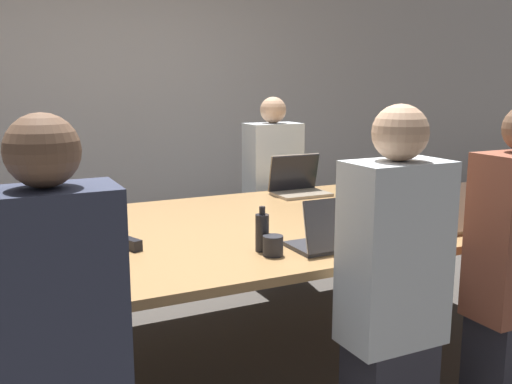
% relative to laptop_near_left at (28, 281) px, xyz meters
% --- Properties ---
extents(ground_plane, '(24.00, 24.00, 0.00)m').
position_rel_laptop_near_left_xyz_m(ground_plane, '(0.88, 0.65, -0.80)').
color(ground_plane, '#4C4742').
extents(curtain_wall, '(12.00, 0.06, 2.80)m').
position_rel_laptop_near_left_xyz_m(curtain_wall, '(0.88, 3.04, 0.60)').
color(curtain_wall, '#BCB7B2').
rests_on(curtain_wall, ground_plane).
extents(conference_table, '(3.70, 1.62, 0.73)m').
position_rel_laptop_near_left_xyz_m(conference_table, '(0.88, 0.65, -0.12)').
color(conference_table, '#9E7547').
rests_on(conference_table, ground_plane).
extents(laptop_near_left, '(0.35, 0.25, 0.24)m').
position_rel_laptop_near_left_xyz_m(laptop_near_left, '(0.00, 0.00, 0.00)').
color(laptop_near_left, '#333338').
rests_on(laptop_near_left, conference_table).
extents(person_near_left, '(0.40, 0.24, 1.39)m').
position_rel_laptop_near_left_xyz_m(person_near_left, '(0.04, -0.35, -0.12)').
color(person_near_left, '#2D2D38').
rests_on(person_near_left, ground_plane).
extents(cup_near_left, '(0.07, 0.07, 0.10)m').
position_rel_laptop_near_left_xyz_m(cup_near_left, '(0.25, 0.06, -0.02)').
color(cup_near_left, brown).
rests_on(cup_near_left, conference_table).
extents(laptop_near_midright, '(0.31, 0.24, 0.25)m').
position_rel_laptop_near_left_xyz_m(laptop_near_midright, '(1.26, 0.06, 0.00)').
color(laptop_near_midright, '#333338').
rests_on(laptop_near_midright, conference_table).
extents(person_near_midright, '(0.40, 0.24, 1.39)m').
position_rel_laptop_near_left_xyz_m(person_near_midright, '(1.30, -0.34, -0.12)').
color(person_near_midright, '#2D2D38').
rests_on(person_near_midright, ground_plane).
extents(cup_near_midright, '(0.09, 0.09, 0.09)m').
position_rel_laptop_near_left_xyz_m(cup_near_midright, '(1.00, 0.10, -0.03)').
color(cup_near_midright, '#232328').
rests_on(cup_near_midright, conference_table).
extents(bottle_near_midright, '(0.06, 0.06, 0.20)m').
position_rel_laptop_near_left_xyz_m(bottle_near_midright, '(0.99, 0.18, 0.02)').
color(bottle_near_midright, black).
rests_on(bottle_near_midright, conference_table).
extents(laptop_near_right, '(0.33, 0.25, 0.25)m').
position_rel_laptop_near_left_xyz_m(laptop_near_right, '(1.92, 0.06, 0.00)').
color(laptop_near_right, gray).
rests_on(laptop_near_right, conference_table).
extents(cup_near_right, '(0.08, 0.08, 0.09)m').
position_rel_laptop_near_left_xyz_m(cup_near_right, '(2.16, 0.10, -0.03)').
color(cup_near_right, '#232328').
rests_on(cup_near_right, conference_table).
extents(cup_far_left, '(0.09, 0.09, 0.08)m').
position_rel_laptop_near_left_xyz_m(cup_far_left, '(-0.03, 1.27, -0.03)').
color(cup_far_left, red).
rests_on(cup_far_left, conference_table).
extents(laptop_far_right, '(0.36, 0.26, 0.27)m').
position_rel_laptop_near_left_xyz_m(laptop_far_right, '(1.80, 1.26, 0.01)').
color(laptop_far_right, gray).
rests_on(laptop_far_right, conference_table).
extents(person_far_right, '(0.40, 0.24, 1.37)m').
position_rel_laptop_near_left_xyz_m(person_far_right, '(1.85, 1.71, -0.14)').
color(person_far_right, '#2D2D38').
rests_on(person_far_right, ground_plane).
extents(bottle_far_right, '(0.06, 0.06, 0.21)m').
position_rel_laptop_near_left_xyz_m(bottle_far_right, '(2.09, 1.16, 0.02)').
color(bottle_far_right, green).
rests_on(bottle_far_right, conference_table).
extents(stapler, '(0.09, 0.16, 0.05)m').
position_rel_laptop_near_left_xyz_m(stapler, '(0.46, 0.48, -0.05)').
color(stapler, black).
rests_on(stapler, conference_table).
extents(notebook, '(0.23, 0.20, 0.02)m').
position_rel_laptop_near_left_xyz_m(notebook, '(0.15, 0.52, -0.06)').
color(notebook, silver).
rests_on(notebook, conference_table).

